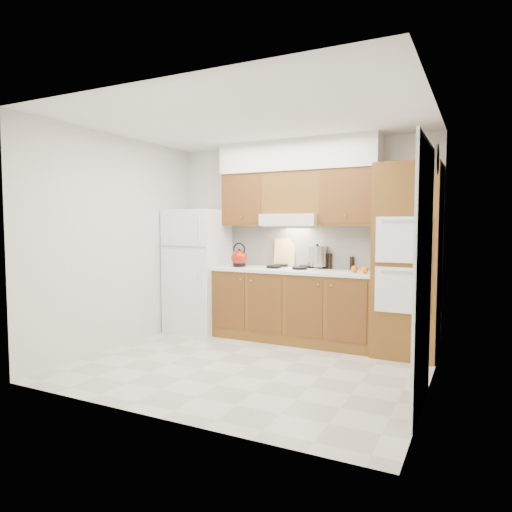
# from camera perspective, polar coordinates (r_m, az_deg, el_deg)

# --- Properties ---
(floor) EXTENTS (3.60, 3.60, 0.00)m
(floor) POSITION_cam_1_polar(r_m,az_deg,el_deg) (5.04, -0.88, -13.54)
(floor) COLOR beige
(floor) RESTS_ON ground
(ceiling) EXTENTS (3.60, 3.60, 0.00)m
(ceiling) POSITION_cam_1_polar(r_m,az_deg,el_deg) (4.93, -0.91, 16.68)
(ceiling) COLOR white
(ceiling) RESTS_ON wall_back
(wall_back) EXTENTS (3.60, 0.02, 2.60)m
(wall_back) POSITION_cam_1_polar(r_m,az_deg,el_deg) (6.18, 5.52, 1.95)
(wall_back) COLOR silver
(wall_back) RESTS_ON floor
(wall_left) EXTENTS (0.02, 3.00, 2.60)m
(wall_left) POSITION_cam_1_polar(r_m,az_deg,el_deg) (5.86, -16.73, 1.69)
(wall_left) COLOR silver
(wall_left) RESTS_ON floor
(wall_right) EXTENTS (0.02, 3.00, 2.60)m
(wall_right) POSITION_cam_1_polar(r_m,az_deg,el_deg) (4.29, 20.97, 0.82)
(wall_right) COLOR silver
(wall_right) RESTS_ON floor
(fridge) EXTENTS (0.75, 0.72, 1.72)m
(fridge) POSITION_cam_1_polar(r_m,az_deg,el_deg) (6.54, -7.25, -1.81)
(fridge) COLOR white
(fridge) RESTS_ON floor
(base_cabinets) EXTENTS (2.11, 0.60, 0.90)m
(base_cabinets) POSITION_cam_1_polar(r_m,az_deg,el_deg) (5.98, 4.65, -6.30)
(base_cabinets) COLOR brown
(base_cabinets) RESTS_ON floor
(countertop) EXTENTS (2.13, 0.62, 0.04)m
(countertop) POSITION_cam_1_polar(r_m,az_deg,el_deg) (5.91, 4.64, -1.83)
(countertop) COLOR white
(countertop) RESTS_ON base_cabinets
(backsplash) EXTENTS (2.11, 0.03, 0.56)m
(backsplash) POSITION_cam_1_polar(r_m,az_deg,el_deg) (6.16, 5.68, 1.20)
(backsplash) COLOR white
(backsplash) RESTS_ON countertop
(oven_cabinet) EXTENTS (0.70, 0.65, 2.20)m
(oven_cabinet) POSITION_cam_1_polar(r_m,az_deg,el_deg) (5.51, 18.38, -0.56)
(oven_cabinet) COLOR brown
(oven_cabinet) RESTS_ON floor
(upper_cab_left) EXTENTS (0.63, 0.33, 0.70)m
(upper_cab_left) POSITION_cam_1_polar(r_m,az_deg,el_deg) (6.33, -1.09, 7.00)
(upper_cab_left) COLOR brown
(upper_cab_left) RESTS_ON wall_back
(upper_cab_right) EXTENTS (0.73, 0.33, 0.70)m
(upper_cab_right) POSITION_cam_1_polar(r_m,az_deg,el_deg) (5.81, 11.62, 7.19)
(upper_cab_right) COLOR brown
(upper_cab_right) RESTS_ON wall_back
(range_hood) EXTENTS (0.75, 0.45, 0.15)m
(range_hood) POSITION_cam_1_polar(r_m,az_deg,el_deg) (5.98, 4.54, 4.53)
(range_hood) COLOR silver
(range_hood) RESTS_ON wall_back
(upper_cab_over_hood) EXTENTS (0.75, 0.33, 0.55)m
(upper_cab_over_hood) POSITION_cam_1_polar(r_m,az_deg,el_deg) (6.05, 4.77, 7.84)
(upper_cab_over_hood) COLOR brown
(upper_cab_over_hood) RESTS_ON range_hood
(soffit) EXTENTS (2.13, 0.36, 0.40)m
(soffit) POSITION_cam_1_polar(r_m,az_deg,el_deg) (6.06, 5.19, 12.34)
(soffit) COLOR silver
(soffit) RESTS_ON wall_back
(cooktop) EXTENTS (0.74, 0.50, 0.01)m
(cooktop) POSITION_cam_1_polar(r_m,az_deg,el_deg) (5.94, 4.27, -1.54)
(cooktop) COLOR white
(cooktop) RESTS_ON countertop
(doorway) EXTENTS (0.02, 0.90, 2.10)m
(doorway) POSITION_cam_1_polar(r_m,az_deg,el_deg) (3.97, 20.22, -3.03)
(doorway) COLOR black
(doorway) RESTS_ON floor
(wall_clock) EXTENTS (0.02, 0.30, 0.30)m
(wall_clock) POSITION_cam_1_polar(r_m,az_deg,el_deg) (4.88, 21.68, 11.16)
(wall_clock) COLOR #3F3833
(wall_clock) RESTS_ON wall_right
(kettle) EXTENTS (0.29, 0.29, 0.22)m
(kettle) POSITION_cam_1_polar(r_m,az_deg,el_deg) (6.19, -2.12, -0.26)
(kettle) COLOR maroon
(kettle) RESTS_ON countertop
(cutting_board) EXTENTS (0.29, 0.15, 0.37)m
(cutting_board) POSITION_cam_1_polar(r_m,az_deg,el_deg) (6.19, 3.58, 0.49)
(cutting_board) COLOR #D3BA6C
(cutting_board) RESTS_ON countertop
(stock_pot) EXTENTS (0.29, 0.29, 0.26)m
(stock_pot) POSITION_cam_1_polar(r_m,az_deg,el_deg) (5.99, 7.66, -0.05)
(stock_pot) COLOR silver
(stock_pot) RESTS_ON cooktop
(condiment_a) EXTENTS (0.08, 0.08, 0.22)m
(condiment_a) POSITION_cam_1_polar(r_m,az_deg,el_deg) (6.03, 8.53, -0.49)
(condiment_a) COLOR black
(condiment_a) RESTS_ON countertop
(condiment_b) EXTENTS (0.08, 0.08, 0.20)m
(condiment_b) POSITION_cam_1_polar(r_m,az_deg,el_deg) (6.00, 9.20, -0.63)
(condiment_b) COLOR black
(condiment_b) RESTS_ON countertop
(condiment_c) EXTENTS (0.07, 0.07, 0.17)m
(condiment_c) POSITION_cam_1_polar(r_m,az_deg,el_deg) (5.93, 11.90, -0.88)
(condiment_c) COLOR black
(condiment_c) RESTS_ON countertop
(orange_near) EXTENTS (0.10, 0.10, 0.09)m
(orange_near) POSITION_cam_1_polar(r_m,az_deg,el_deg) (5.50, 13.44, -1.69)
(orange_near) COLOR orange
(orange_near) RESTS_ON countertop
(orange_far) EXTENTS (0.09, 0.09, 0.08)m
(orange_far) POSITION_cam_1_polar(r_m,az_deg,el_deg) (5.60, 12.22, -1.60)
(orange_far) COLOR #E2450B
(orange_far) RESTS_ON countertop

